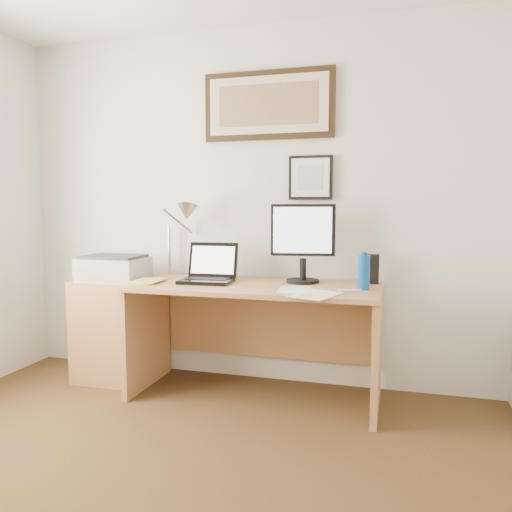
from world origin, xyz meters
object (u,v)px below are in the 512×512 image
(water_bottle, at_px, (364,272))
(printer, at_px, (114,268))
(book, at_px, (137,281))
(side_cabinet, at_px, (114,330))
(desk, at_px, (258,317))
(laptop, at_px, (209,273))
(lcd_monitor, at_px, (303,239))

(water_bottle, distance_m, printer, 1.74)
(book, bearing_deg, printer, 151.55)
(side_cabinet, relative_size, printer, 1.66)
(desk, bearing_deg, laptop, -170.35)
(book, height_order, printer, printer)
(side_cabinet, xyz_separation_m, desk, (1.07, 0.04, 0.15))
(water_bottle, relative_size, laptop, 0.59)
(desk, xyz_separation_m, lcd_monitor, (0.28, 0.07, 0.53))
(side_cabinet, relative_size, laptop, 2.06)
(side_cabinet, bearing_deg, laptop, -1.59)
(lcd_monitor, relative_size, printer, 1.18)
(water_bottle, height_order, printer, water_bottle)
(water_bottle, height_order, book, water_bottle)
(book, relative_size, desk, 0.15)
(side_cabinet, distance_m, printer, 0.45)
(book, bearing_deg, water_bottle, 3.94)
(side_cabinet, bearing_deg, book, -29.35)
(book, height_order, laptop, laptop)
(lcd_monitor, bearing_deg, water_bottle, -21.97)
(side_cabinet, xyz_separation_m, lcd_monitor, (1.35, 0.11, 0.68))
(desk, xyz_separation_m, printer, (-1.05, -0.05, 0.30))
(water_bottle, distance_m, laptop, 1.02)
(book, height_order, lcd_monitor, lcd_monitor)
(water_bottle, relative_size, desk, 0.13)
(lcd_monitor, distance_m, printer, 1.36)
(laptop, bearing_deg, water_bottle, -1.89)
(desk, height_order, printer, printer)
(side_cabinet, bearing_deg, lcd_monitor, 4.64)
(printer, bearing_deg, book, -28.45)
(water_bottle, distance_m, lcd_monitor, 0.48)
(water_bottle, height_order, laptop, laptop)
(laptop, xyz_separation_m, printer, (-0.72, 0.00, 0.01))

